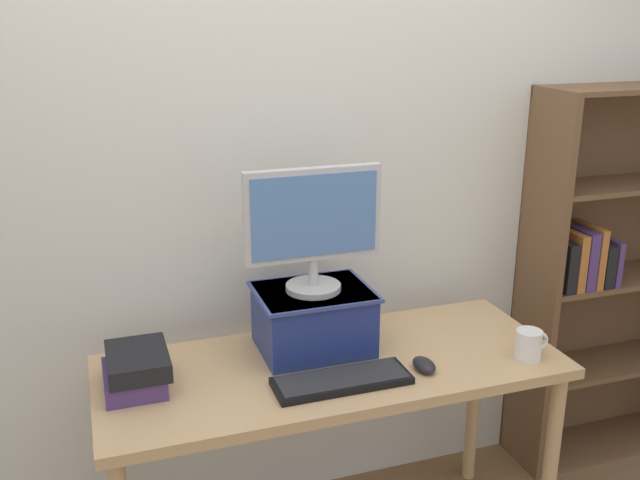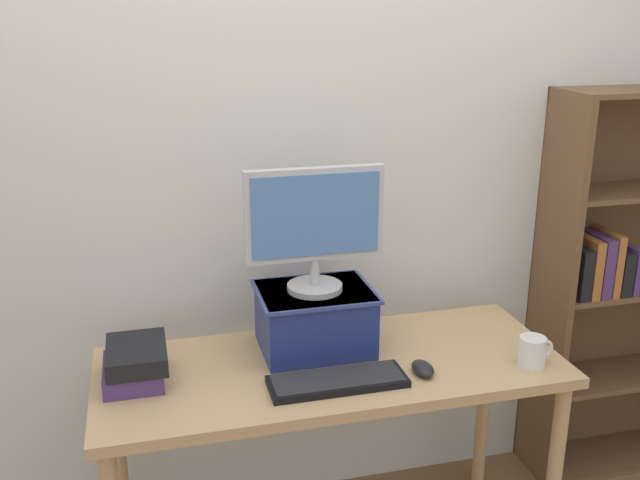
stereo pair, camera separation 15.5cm
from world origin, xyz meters
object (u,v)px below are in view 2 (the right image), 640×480
Objects in this scene: bookshelf_unit at (635,281)px; coffee_mug at (533,351)px; desk at (331,387)px; riser_box at (315,318)px; computer_mouse at (423,368)px; book_stack at (135,363)px; keyboard at (338,381)px; computer_monitor at (315,223)px.

bookshelf_unit is 0.89m from coffee_mug.
desk is 0.23m from riser_box.
computer_mouse is at bearing -42.10° from riser_box.
keyboard is at bearing -16.98° from book_stack.
computer_monitor is 1.90× the size of book_stack.
keyboard is at bearing -179.96° from computer_mouse.
keyboard is 4.08× the size of computer_mouse.
computer_monitor is (-0.00, -0.00, 0.33)m from riser_box.
keyboard is (-1.39, -0.44, -0.02)m from bookshelf_unit.
desk is 3.34× the size of computer_monitor.
book_stack is at bearing -172.77° from computer_monitor.
desk is 12.76× the size of coffee_mug.
computer_mouse is 0.44× the size of book_stack.
coffee_mug reaches higher than computer_mouse.
computer_monitor reaches higher than keyboard.
keyboard is at bearing -88.61° from riser_box.
computer_mouse is 0.89m from book_stack.
computer_mouse reaches higher than desk.
book_stack is (-0.59, -0.07, -0.38)m from computer_monitor.
bookshelf_unit reaches higher than riser_box.
riser_box reaches higher than desk.
keyboard is at bearing -97.61° from desk.
bookshelf_unit is at bearing 21.75° from computer_mouse.
bookshelf_unit is at bearing 32.60° from coffee_mug.
computer_mouse is at bearing -41.94° from computer_monitor.
computer_monitor is at bearing -90.00° from riser_box.
coffee_mug is (0.65, -0.29, -0.06)m from riser_box.
riser_box is at bearing 90.00° from computer_monitor.
computer_monitor is at bearing 102.64° from desk.
coffee_mug is (1.24, -0.22, -0.01)m from book_stack.
computer_mouse is 0.88× the size of coffee_mug.
bookshelf_unit is at bearing 7.62° from computer_monitor.
computer_monitor is 4.34× the size of computer_mouse.
computer_monitor reaches higher than book_stack.
desk is 0.66m from coffee_mug.
desk is at bearing 82.39° from keyboard.
book_stack is 1.26m from coffee_mug.
desk is 0.18m from keyboard.
bookshelf_unit is 1.46m from keyboard.
riser_box is 0.60m from book_stack.
keyboard is (0.01, -0.26, -0.43)m from computer_monitor.
computer_mouse is at bearing -11.73° from book_stack.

